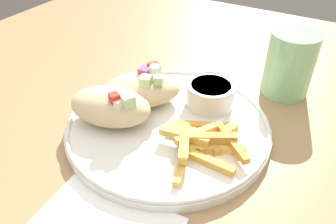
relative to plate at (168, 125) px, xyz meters
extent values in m
cube|color=#9E7A51|center=(-0.01, -0.01, -0.03)|extent=(1.19, 1.19, 0.04)
cylinder|color=#9E7A51|center=(-0.53, 0.52, -0.40)|extent=(0.06, 0.06, 0.70)
cube|color=white|center=(0.02, -0.18, -0.01)|extent=(0.17, 0.10, 0.00)
cylinder|color=white|center=(0.00, 0.00, 0.00)|extent=(0.31, 0.31, 0.01)
torus|color=white|center=(0.00, 0.00, 0.01)|extent=(0.30, 0.30, 0.01)
ellipsoid|color=beige|center=(-0.08, -0.04, 0.03)|extent=(0.14, 0.10, 0.05)
cube|color=silver|center=(-0.05, -0.05, 0.05)|extent=(0.01, 0.01, 0.01)
cube|color=white|center=(-0.05, -0.03, 0.05)|extent=(0.02, 0.02, 0.01)
cube|color=#B7D693|center=(-0.04, -0.04, 0.06)|extent=(0.02, 0.02, 0.02)
cube|color=red|center=(-0.06, -0.05, 0.06)|extent=(0.02, 0.02, 0.01)
cube|color=#A34C84|center=(-0.07, -0.04, 0.05)|extent=(0.01, 0.01, 0.01)
ellipsoid|color=beige|center=(-0.06, 0.03, 0.03)|extent=(0.15, 0.14, 0.05)
cube|color=red|center=(-0.06, 0.05, 0.06)|extent=(0.02, 0.02, 0.02)
cube|color=silver|center=(-0.05, 0.05, 0.06)|extent=(0.02, 0.02, 0.02)
cube|color=white|center=(-0.05, 0.04, 0.05)|extent=(0.02, 0.02, 0.01)
cube|color=#B7D693|center=(-0.05, 0.02, 0.05)|extent=(0.02, 0.02, 0.02)
cube|color=#A34C84|center=(-0.07, 0.04, 0.05)|extent=(0.02, 0.02, 0.02)
cube|color=white|center=(-0.05, 0.02, 0.05)|extent=(0.01, 0.01, 0.01)
cube|color=#B7D693|center=(-0.03, 0.03, 0.06)|extent=(0.02, 0.02, 0.01)
cube|color=gold|center=(0.09, -0.05, 0.01)|extent=(0.07, 0.01, 0.01)
cube|color=gold|center=(0.07, -0.01, 0.01)|extent=(0.05, 0.05, 0.01)
cube|color=#E5B251|center=(0.09, -0.02, 0.01)|extent=(0.07, 0.05, 0.01)
cube|color=#E5B251|center=(0.05, -0.01, 0.01)|extent=(0.08, 0.02, 0.01)
cube|color=gold|center=(0.05, 0.01, 0.01)|extent=(0.08, 0.05, 0.01)
cube|color=#E5B251|center=(0.06, -0.06, 0.01)|extent=(0.03, 0.08, 0.01)
cube|color=gold|center=(0.08, 0.00, 0.01)|extent=(0.04, 0.08, 0.01)
cube|color=gold|center=(0.08, -0.02, 0.02)|extent=(0.06, 0.04, 0.01)
cube|color=gold|center=(0.10, -0.01, 0.02)|extent=(0.07, 0.06, 0.01)
cube|color=gold|center=(0.05, -0.05, 0.02)|extent=(0.04, 0.07, 0.01)
cube|color=#E5B251|center=(0.04, -0.03, 0.02)|extent=(0.07, 0.02, 0.01)
cube|color=#E5B251|center=(0.06, -0.02, 0.02)|extent=(0.04, 0.06, 0.01)
cylinder|color=white|center=(0.03, 0.08, 0.02)|extent=(0.08, 0.08, 0.04)
cylinder|color=white|center=(0.03, 0.08, 0.04)|extent=(0.06, 0.06, 0.01)
torus|color=white|center=(0.03, 0.08, 0.04)|extent=(0.08, 0.08, 0.00)
cylinder|color=#8CCC93|center=(0.13, 0.19, 0.05)|extent=(0.08, 0.08, 0.11)
cylinder|color=silver|center=(0.13, 0.19, 0.03)|extent=(0.07, 0.07, 0.07)
camera|label=1|loc=(0.19, -0.33, 0.32)|focal=35.00mm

